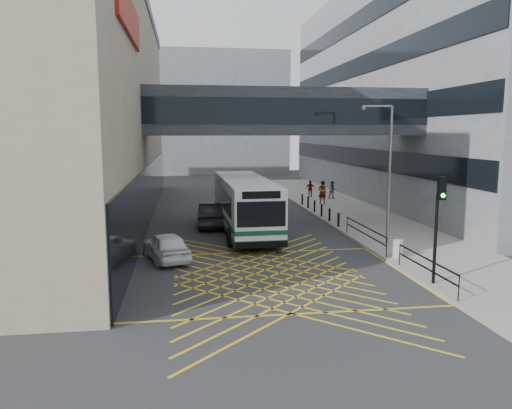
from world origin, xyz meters
name	(u,v)px	position (x,y,z in m)	size (l,w,h in m)	color
ground	(269,277)	(0.00, 0.00, 0.00)	(120.00, 120.00, 0.00)	#333335
building_right	(477,92)	(23.98, 24.00, 10.00)	(24.09, 44.00, 20.00)	slate
building_far	(193,114)	(-2.00, 60.00, 9.00)	(28.00, 16.00, 18.00)	slate
skybridge	(284,112)	(3.00, 12.00, 7.50)	(20.00, 4.10, 3.00)	#2A2F34
pavement	(353,214)	(9.00, 15.00, 0.08)	(6.00, 54.00, 0.16)	gray
box_junction	(269,277)	(0.00, 0.00, 0.00)	(12.00, 9.00, 0.01)	gold
bus	(244,203)	(0.14, 9.98, 1.81)	(3.21, 12.10, 3.38)	silver
car_white	(166,246)	(-4.50, 3.61, 0.70)	(1.81, 4.43, 1.41)	white
car_dark	(212,215)	(-1.76, 12.07, 0.80)	(2.01, 5.14, 1.61)	black
car_silver	(262,199)	(2.78, 19.74, 0.74)	(2.00, 4.75, 1.48)	#9C9EA5
traffic_light	(439,215)	(6.35, -2.43, 2.99)	(0.32, 0.51, 4.35)	black
street_lamp	(387,166)	(7.20, 4.87, 4.41)	(1.69, 0.58, 7.46)	slate
litter_bin	(398,249)	(6.65, 1.86, 0.59)	(0.50, 0.50, 0.87)	#ADA89E
kerb_railings	(389,244)	(6.15, 1.78, 0.88)	(0.05, 12.54, 1.00)	black
bollards	(318,208)	(6.25, 15.00, 0.61)	(0.14, 10.14, 0.90)	black
pedestrian_a	(322,192)	(8.02, 20.19, 1.14)	(0.78, 0.56, 1.95)	gray
pedestrian_b	(333,190)	(9.85, 23.20, 0.95)	(0.78, 0.45, 1.59)	gray
pedestrian_c	(310,189)	(8.15, 24.70, 0.94)	(0.92, 0.44, 1.55)	gray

